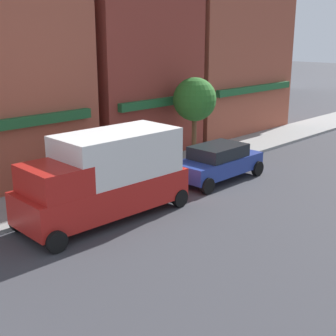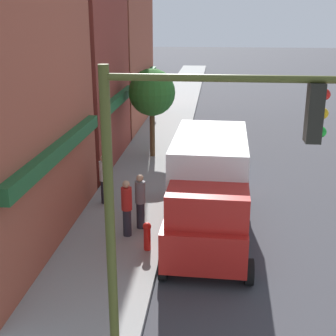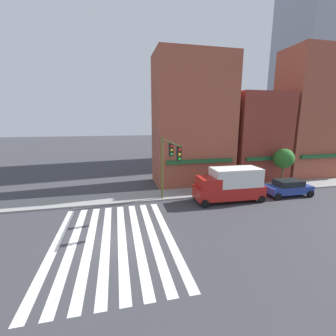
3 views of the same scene
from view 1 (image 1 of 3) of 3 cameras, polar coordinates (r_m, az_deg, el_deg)
storefront_row at (r=25.55m, az=-4.48°, el=17.67°), size 25.06×5.30×15.73m
box_truck_red at (r=16.37m, az=-7.58°, el=-0.84°), size 6.25×2.42×3.04m
sedan_blue at (r=20.83m, az=6.12°, el=0.78°), size 4.40×2.02×1.59m
pedestrian_grey_coat at (r=18.11m, az=-11.90°, el=-1.08°), size 0.32×0.32×1.77m
pedestrian_white_shirt at (r=20.41m, az=-9.98°, el=0.98°), size 0.32×0.32×1.77m
pedestrian_red_jacket at (r=18.08m, az=-13.96°, el=-1.24°), size 0.32×0.32×1.77m
fire_hydrant at (r=17.22m, az=-14.94°, el=-3.81°), size 0.24×0.24×0.84m
street_tree at (r=23.30m, az=3.27°, el=8.30°), size 2.15×2.15×4.11m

